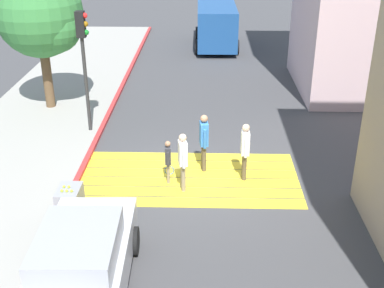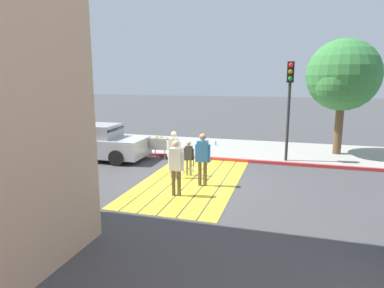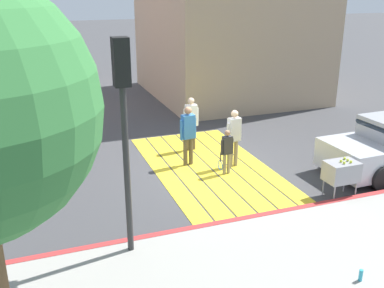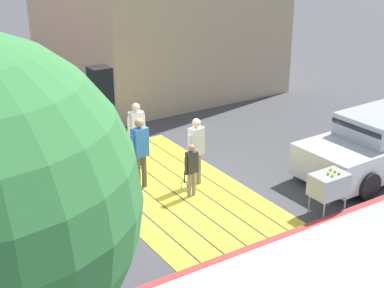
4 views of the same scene
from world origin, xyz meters
name	(u,v)px [view 2 (image 2 of 4)]	position (x,y,z in m)	size (l,w,h in m)	color
ground_plane	(191,181)	(0.00, 0.00, 0.00)	(120.00, 120.00, 0.00)	#424244
crosswalk_stripes	(191,181)	(0.00, 0.00, 0.01)	(6.40, 3.25, 0.01)	yellow
sidewalk_west	(222,148)	(-5.60, 0.00, 0.06)	(4.80, 40.00, 0.12)	#9E9B93
curb_painted	(212,159)	(-3.25, 0.00, 0.07)	(0.16, 40.00, 0.13)	#BC3333
car_parked_near_curb	(98,143)	(-2.00, -4.95, 0.73)	(2.08, 4.35, 1.57)	silver
traffic_light_corner	(290,92)	(-3.58, 3.17, 3.04)	(0.39, 0.28, 4.24)	#2D2D2D
street_tree	(342,77)	(-5.54, 5.37, 3.63)	(3.20, 3.20, 5.32)	brown
tennis_ball_cart	(160,143)	(-2.90, -2.34, 0.70)	(0.56, 0.80, 1.02)	#99999E
water_bottle	(216,143)	(-5.98, -0.43, 0.23)	(0.07, 0.07, 0.22)	#33A5BF
pedestrian_adult_lead	(203,156)	(0.42, 0.52, 1.04)	(0.28, 0.52, 1.79)	brown
pedestrian_adult_trailing	(174,151)	(-0.15, -0.68, 1.00)	(0.28, 0.50, 1.72)	gray
pedestrian_adult_side	(176,164)	(1.60, 0.00, 1.01)	(0.23, 0.51, 1.74)	brown
pedestrian_child_with_racket	(189,157)	(-0.59, -0.26, 0.74)	(0.28, 0.41, 1.31)	gray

